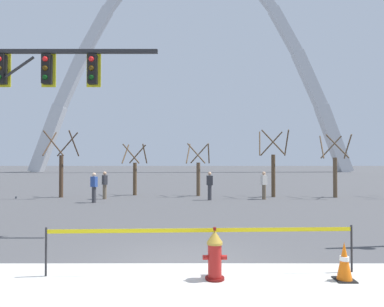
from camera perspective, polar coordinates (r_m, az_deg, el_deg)
The scene contains 15 objects.
ground_plane at distance 7.60m, azimuth -1.79°, elevation -18.44°, with size 240.00×240.00×0.00m, color #474749.
fire_hydrant at distance 6.70m, azimuth 4.08°, elevation -16.69°, with size 0.46×0.48×0.99m.
caution_tape_barrier at distance 6.92m, azimuth 1.86°, elevation -14.45°, with size 6.11×0.29×0.95m.
traffic_cone_by_hydrant at distance 7.25m, azimuth 24.53°, elevation -16.28°, with size 0.36×0.36×0.73m.
traffic_signal_gantry at distance 11.85m, azimuth -27.82°, elevation 8.75°, with size 6.42×0.44×6.00m.
monument_arch at distance 65.51m, azimuth -0.00°, elevation 14.27°, with size 60.09×2.17×43.85m.
tree_far_left at distance 21.96m, azimuth -20.97°, elevation -2.27°, with size 1.85×1.87×4.02m.
tree_left_mid at distance 22.07m, azimuth -9.39°, elevation -3.17°, with size 1.53×1.54×3.29m.
tree_center_left at distance 21.31m, azimuth 1.29°, elevation -3.24°, with size 1.54×1.55×3.31m.
tree_center_right at distance 21.25m, azimuth 13.76°, elevation -2.29°, with size 1.88×1.89×4.07m.
tree_right_mid at distance 22.20m, azimuth 23.19°, elevation -2.51°, with size 1.75×1.76×3.79m.
pedestrian_walking_left at distance 19.16m, azimuth 3.22°, elevation -5.42°, with size 0.35×0.22×1.59m.
pedestrian_standing_center at distance 19.89m, azimuth 12.27°, elevation -5.24°, with size 0.39×0.33×1.59m.
pedestrian_walking_right at distance 20.25m, azimuth -14.29°, elevation -5.16°, with size 0.37×0.39×1.59m.
pedestrian_near_trees at distance 18.72m, azimuth -15.98°, elevation -5.49°, with size 0.39×0.35×1.59m.
Camera 1 is at (0.25, -7.25, 2.27)m, focal length 31.62 mm.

